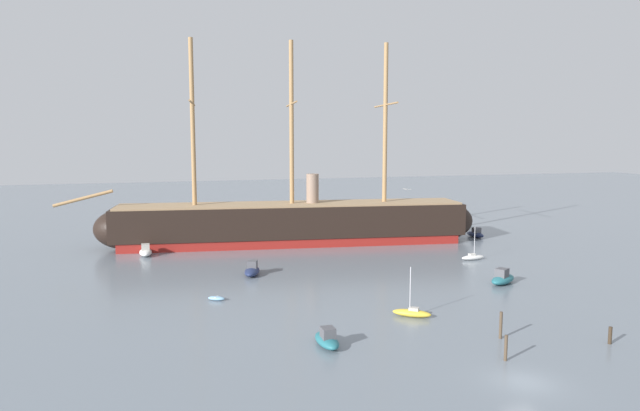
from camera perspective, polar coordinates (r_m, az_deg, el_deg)
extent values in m
plane|color=slate|center=(45.44, 19.63, -16.22)|extent=(400.00, 400.00, 0.00)
cube|color=maroon|center=(94.57, -2.78, -3.41)|extent=(54.89, 15.18, 1.41)
cube|color=black|center=(94.05, -2.79, -1.47)|extent=(57.18, 15.81, 5.05)
ellipsoid|color=black|center=(94.85, -18.61, -2.19)|extent=(11.09, 8.90, 6.46)
ellipsoid|color=black|center=(100.44, 12.13, -1.50)|extent=(11.09, 8.90, 6.46)
cube|color=#9E7F5B|center=(93.70, -2.80, 0.15)|extent=(55.97, 14.99, 0.30)
cylinder|color=#A37A4C|center=(92.64, -12.54, 7.96)|extent=(0.71, 0.71, 26.26)
cylinder|color=#A37A4C|center=(92.77, -12.59, 9.91)|extent=(2.06, 13.49, 0.28)
cylinder|color=#A37A4C|center=(93.09, -2.85, 8.11)|extent=(0.71, 0.71, 26.26)
cylinder|color=#A37A4C|center=(93.22, -2.86, 10.04)|extent=(2.06, 13.49, 0.28)
cylinder|color=#A37A4C|center=(96.10, 6.50, 8.03)|extent=(0.71, 0.71, 26.26)
cylinder|color=#A37A4C|center=(96.22, 6.53, 9.91)|extent=(2.06, 13.49, 0.28)
cylinder|color=#A37A4C|center=(95.49, -22.49, 0.66)|extent=(8.93, 1.67, 2.69)
cylinder|color=gray|center=(93.90, -0.75, 1.62)|extent=(2.02, 2.02, 5.05)
ellipsoid|color=#236670|center=(49.54, 0.69, -13.27)|extent=(1.73, 4.04, 0.94)
cube|color=#4C4C51|center=(49.03, 0.79, -12.55)|extent=(1.11, 1.24, 0.94)
ellipsoid|color=gold|center=(57.74, 9.11, -10.52)|extent=(3.75, 3.17, 0.72)
cube|color=#B2ADA3|center=(57.59, 9.30, -10.14)|extent=(1.14, 1.07, 0.38)
cylinder|color=silver|center=(57.11, 8.96, -8.20)|extent=(0.10, 0.10, 4.38)
ellipsoid|color=#7FB2D6|center=(63.50, -10.26, -9.06)|extent=(2.05, 1.67, 0.45)
cube|color=beige|center=(63.46, -10.26, -8.92)|extent=(0.51, 0.69, 0.07)
ellipsoid|color=#236670|center=(72.60, 17.71, -7.01)|extent=(4.91, 4.00, 1.07)
cube|color=#4C4C51|center=(72.12, 17.63, -6.40)|extent=(1.84, 1.78, 1.07)
ellipsoid|color=#1E284C|center=(73.90, -6.77, -6.51)|extent=(3.10, 4.69, 1.01)
cube|color=#4C4C51|center=(74.01, -6.74, -5.85)|extent=(1.54, 1.63, 1.01)
ellipsoid|color=silver|center=(85.27, 14.96, -5.01)|extent=(3.71, 1.27, 0.69)
cube|color=beige|center=(85.09, 14.87, -4.76)|extent=(0.94, 0.65, 0.37)
cylinder|color=silver|center=(84.93, 15.11, -3.47)|extent=(0.09, 0.09, 4.21)
ellipsoid|color=silver|center=(89.12, -16.94, -4.47)|extent=(1.84, 4.30, 1.00)
cube|color=#B2ADA3|center=(88.68, -16.96, -4.00)|extent=(1.18, 1.32, 1.00)
ellipsoid|color=#1E284C|center=(104.34, 15.18, -2.80)|extent=(2.03, 4.29, 0.97)
cube|color=#4C4C51|center=(103.98, 15.29, -2.40)|extent=(1.22, 1.35, 0.97)
ellipsoid|color=gray|center=(102.57, -1.67, -2.76)|extent=(3.94, 2.84, 0.85)
cube|color=#4C4C51|center=(102.62, -1.56, -2.37)|extent=(1.41, 1.35, 0.85)
cylinder|color=#4C3D2D|center=(53.38, 17.53, -11.27)|extent=(0.27, 0.27, 2.39)
cylinder|color=#382B1E|center=(55.65, 26.87, -11.44)|extent=(0.31, 0.31, 1.49)
cylinder|color=#4C3D2D|center=(48.58, 17.98, -13.31)|extent=(0.26, 0.26, 2.08)
ellipsoid|color=silver|center=(72.53, 8.65, 1.59)|extent=(0.33, 0.26, 0.11)
sphere|color=silver|center=(72.36, 8.56, 1.59)|extent=(0.09, 0.09, 0.09)
cube|color=#ADA89E|center=(72.35, 8.86, 1.59)|extent=(0.38, 0.52, 0.12)
cube|color=#ADA89E|center=(72.70, 8.43, 1.63)|extent=(0.38, 0.52, 0.12)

